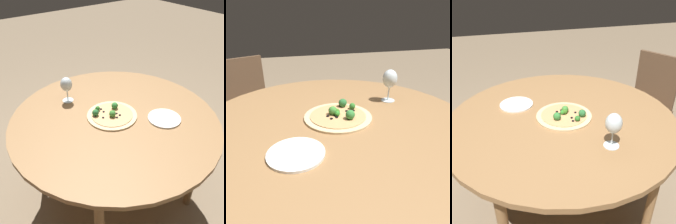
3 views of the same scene
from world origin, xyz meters
The scene contains 5 objects.
ground_plane centered at (0.00, 0.00, 0.00)m, with size 12.00×12.00×0.00m, color #847056.
dining_table centered at (0.00, 0.00, 0.71)m, with size 1.31×1.31×0.78m.
pizza centered at (-0.02, -0.01, 0.79)m, with size 0.32×0.32×0.06m.
wine_glass centered at (-0.35, -0.14, 0.90)m, with size 0.08×0.08×0.18m.
plate_near centered at (0.21, 0.23, 0.78)m, with size 0.20×0.20×0.01m.
Camera 1 is at (1.02, -0.79, 1.70)m, focal length 40.00 mm.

